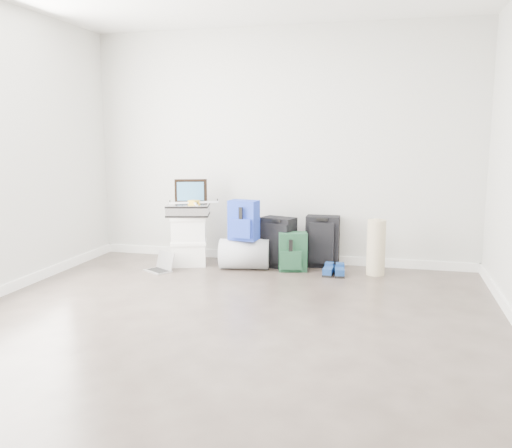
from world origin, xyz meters
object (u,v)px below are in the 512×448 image
(duffel_bag, at_px, (244,254))
(large_suitcase, at_px, (278,242))
(carry_on, at_px, (322,241))
(laptop, at_px, (161,266))
(boxes_stack, at_px, (189,240))
(briefcase, at_px, (188,210))

(duffel_bag, height_order, large_suitcase, large_suitcase)
(carry_on, distance_m, laptop, 1.84)
(large_suitcase, bearing_deg, boxes_stack, -152.91)
(boxes_stack, height_order, carry_on, carry_on)
(carry_on, bearing_deg, briefcase, -170.26)
(briefcase, bearing_deg, large_suitcase, -6.18)
(duffel_bag, bearing_deg, briefcase, 169.21)
(briefcase, height_order, laptop, briefcase)
(briefcase, relative_size, carry_on, 0.80)
(large_suitcase, bearing_deg, laptop, -139.08)
(duffel_bag, bearing_deg, laptop, -168.27)
(large_suitcase, xyz_separation_m, laptop, (-1.22, -0.49, -0.24))
(briefcase, distance_m, duffel_bag, 0.82)
(large_suitcase, relative_size, laptop, 1.59)
(boxes_stack, height_order, duffel_bag, boxes_stack)
(briefcase, bearing_deg, boxes_stack, 0.00)
(large_suitcase, height_order, laptop, large_suitcase)
(duffel_bag, bearing_deg, boxes_stack, 169.21)
(laptop, bearing_deg, duffel_bag, 52.94)
(boxes_stack, relative_size, duffel_bag, 1.05)
(boxes_stack, bearing_deg, large_suitcase, -10.14)
(boxes_stack, relative_size, carry_on, 0.98)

